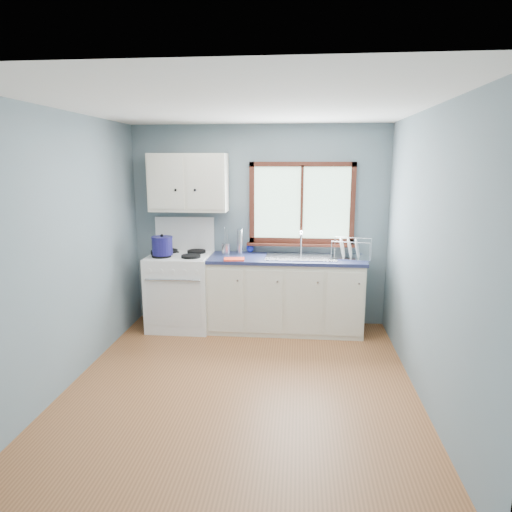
# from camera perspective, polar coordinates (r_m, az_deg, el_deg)

# --- Properties ---
(floor) EXTENTS (3.20, 3.60, 0.02)m
(floor) POSITION_cam_1_polar(r_m,az_deg,el_deg) (4.44, -1.82, -15.92)
(floor) COLOR #975C33
(floor) RESTS_ON ground
(ceiling) EXTENTS (3.20, 3.60, 0.02)m
(ceiling) POSITION_cam_1_polar(r_m,az_deg,el_deg) (3.96, -2.07, 18.37)
(ceiling) COLOR white
(ceiling) RESTS_ON wall_back
(wall_back) EXTENTS (3.20, 0.02, 2.50)m
(wall_back) POSITION_cam_1_polar(r_m,az_deg,el_deg) (5.79, 0.37, 3.76)
(wall_back) COLOR slate
(wall_back) RESTS_ON ground
(wall_front) EXTENTS (3.20, 0.02, 2.50)m
(wall_front) POSITION_cam_1_polar(r_m,az_deg,el_deg) (2.30, -7.82, -8.74)
(wall_front) COLOR slate
(wall_front) RESTS_ON ground
(wall_left) EXTENTS (0.02, 3.60, 2.50)m
(wall_left) POSITION_cam_1_polar(r_m,az_deg,el_deg) (4.51, -22.66, 0.59)
(wall_left) COLOR slate
(wall_left) RESTS_ON ground
(wall_right) EXTENTS (0.02, 3.60, 2.50)m
(wall_right) POSITION_cam_1_polar(r_m,az_deg,el_deg) (4.13, 20.79, -0.22)
(wall_right) COLOR slate
(wall_right) RESTS_ON ground
(gas_range) EXTENTS (0.76, 0.69, 1.36)m
(gas_range) POSITION_cam_1_polar(r_m,az_deg,el_deg) (5.78, -9.38, -4.07)
(gas_range) COLOR white
(gas_range) RESTS_ON floor
(base_cabinets) EXTENTS (1.85, 0.60, 0.88)m
(base_cabinets) POSITION_cam_1_polar(r_m,az_deg,el_deg) (5.64, 3.68, -5.23)
(base_cabinets) COLOR silver
(base_cabinets) RESTS_ON floor
(countertop) EXTENTS (1.89, 0.64, 0.04)m
(countertop) POSITION_cam_1_polar(r_m,az_deg,el_deg) (5.52, 3.74, -0.35)
(countertop) COLOR #1A2042
(countertop) RESTS_ON base_cabinets
(sink) EXTENTS (0.84, 0.46, 0.44)m
(sink) POSITION_cam_1_polar(r_m,az_deg,el_deg) (5.52, 5.60, -0.80)
(sink) COLOR silver
(sink) RESTS_ON countertop
(window) EXTENTS (1.36, 0.10, 1.03)m
(window) POSITION_cam_1_polar(r_m,az_deg,el_deg) (5.70, 5.73, 5.87)
(window) COLOR #9EC6A8
(window) RESTS_ON wall_back
(upper_cabinets) EXTENTS (0.95, 0.35, 0.70)m
(upper_cabinets) POSITION_cam_1_polar(r_m,az_deg,el_deg) (5.70, -8.45, 9.07)
(upper_cabinets) COLOR silver
(upper_cabinets) RESTS_ON wall_back
(skillet) EXTENTS (0.35, 0.26, 0.04)m
(skillet) POSITION_cam_1_polar(r_m,az_deg,el_deg) (5.59, -11.85, 0.45)
(skillet) COLOR black
(skillet) RESTS_ON gas_range
(stockpot) EXTENTS (0.33, 0.33, 0.25)m
(stockpot) POSITION_cam_1_polar(r_m,az_deg,el_deg) (5.55, -11.64, 1.30)
(stockpot) COLOR #171455
(stockpot) RESTS_ON gas_range
(utensil_crock) EXTENTS (0.11, 0.11, 0.34)m
(utensil_crock) POSITION_cam_1_polar(r_m,az_deg,el_deg) (5.68, -3.76, 0.93)
(utensil_crock) COLOR silver
(utensil_crock) RESTS_ON countertop
(thermos) EXTENTS (0.09, 0.09, 0.31)m
(thermos) POSITION_cam_1_polar(r_m,az_deg,el_deg) (5.66, -2.06, 1.81)
(thermos) COLOR silver
(thermos) RESTS_ON countertop
(soap_bottle) EXTENTS (0.11, 0.11, 0.23)m
(soap_bottle) POSITION_cam_1_polar(r_m,az_deg,el_deg) (5.77, -0.70, 1.59)
(soap_bottle) COLOR #1A25BA
(soap_bottle) RESTS_ON countertop
(dish_towel) EXTENTS (0.26, 0.20, 0.02)m
(dish_towel) POSITION_cam_1_polar(r_m,az_deg,el_deg) (5.35, -2.75, -0.41)
(dish_towel) COLOR #F13A24
(dish_towel) RESTS_ON countertop
(dish_rack) EXTENTS (0.52, 0.43, 0.24)m
(dish_rack) POSITION_cam_1_polar(r_m,az_deg,el_deg) (5.56, 11.74, 0.39)
(dish_rack) COLOR silver
(dish_rack) RESTS_ON countertop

